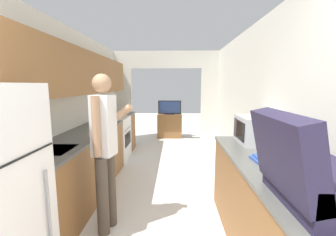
{
  "coord_description": "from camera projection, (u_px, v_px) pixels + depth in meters",
  "views": [
    {
      "loc": [
        0.23,
        -0.66,
        1.62
      ],
      "look_at": [
        0.14,
        2.61,
        1.13
      ],
      "focal_mm": 24.0,
      "sensor_mm": 36.0,
      "label": 1
    }
  ],
  "objects": [
    {
      "name": "suitcase",
      "position": [
        309.0,
        175.0,
        1.29
      ],
      "size": [
        0.56,
        0.64,
        0.54
      ],
      "color": "#231E38",
      "rests_on": "counter_right"
    },
    {
      "name": "wall_right",
      "position": [
        272.0,
        115.0,
        2.75
      ],
      "size": [
        0.06,
        7.82,
        2.5
      ],
      "color": "silver",
      "rests_on": "ground_plane"
    },
    {
      "name": "counter_left",
      "position": [
        93.0,
        156.0,
        3.64
      ],
      "size": [
        0.62,
        4.08,
        0.92
      ],
      "color": "brown",
      "rests_on": "ground_plane"
    },
    {
      "name": "wall_left",
      "position": [
        64.0,
        94.0,
        3.2
      ],
      "size": [
        0.38,
        7.82,
        2.5
      ],
      "color": "silver",
      "rests_on": "ground_plane"
    },
    {
      "name": "person",
      "position": [
        105.0,
        149.0,
        2.41
      ],
      "size": [
        0.56,
        0.43,
        1.73
      ],
      "rotation": [
        0.0,
        0.0,
        1.37
      ],
      "color": "#4C4238",
      "rests_on": "ground_plane"
    },
    {
      "name": "wall_far_with_doorway",
      "position": [
        166.0,
        90.0,
        6.06
      ],
      "size": [
        3.19,
        0.06,
        2.5
      ],
      "color": "silver",
      "rests_on": "ground_plane"
    },
    {
      "name": "range_oven",
      "position": [
        113.0,
        138.0,
        4.85
      ],
      "size": [
        0.66,
        0.79,
        1.06
      ],
      "color": "white",
      "rests_on": "ground_plane"
    },
    {
      "name": "television",
      "position": [
        170.0,
        108.0,
        6.81
      ],
      "size": [
        0.69,
        0.16,
        0.42
      ],
      "color": "black",
      "rests_on": "tv_cabinet"
    },
    {
      "name": "tv_cabinet",
      "position": [
        170.0,
        126.0,
        6.94
      ],
      "size": [
        0.74,
        0.42,
        0.72
      ],
      "color": "brown",
      "rests_on": "ground_plane"
    },
    {
      "name": "book_stack",
      "position": [
        268.0,
        160.0,
        2.03
      ],
      "size": [
        0.26,
        0.29,
        0.04
      ],
      "color": "#2D4C99",
      "rests_on": "counter_right"
    },
    {
      "name": "microwave",
      "position": [
        255.0,
        130.0,
        2.68
      ],
      "size": [
        0.37,
        0.51,
        0.32
      ],
      "color": "#B7B7BC",
      "rests_on": "counter_right"
    },
    {
      "name": "counter_right",
      "position": [
        269.0,
        213.0,
        2.04
      ],
      "size": [
        0.62,
        2.17,
        0.92
      ],
      "color": "brown",
      "rests_on": "ground_plane"
    }
  ]
}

